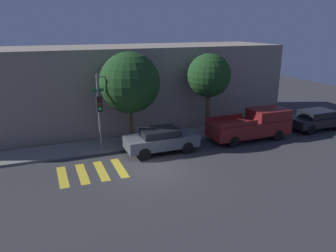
{
  "coord_description": "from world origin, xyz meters",
  "views": [
    {
      "loc": [
        -5.16,
        -15.12,
        7.3
      ],
      "look_at": [
        1.78,
        2.1,
        1.6
      ],
      "focal_mm": 35.0,
      "sensor_mm": 36.0,
      "label": 1
    }
  ],
  "objects_px": {
    "sedan_near_corner": "(161,140)",
    "tree_midblock": "(209,76)",
    "traffic_light_pole": "(108,99)",
    "sedan_middle": "(317,119)",
    "tree_near_corner": "(130,83)",
    "pickup_truck": "(253,125)"
  },
  "relations": [
    {
      "from": "sedan_near_corner",
      "to": "traffic_light_pole",
      "type": "bearing_deg",
      "value": 155.57
    },
    {
      "from": "pickup_truck",
      "to": "sedan_near_corner",
      "type": "bearing_deg",
      "value": 180.0
    },
    {
      "from": "pickup_truck",
      "to": "traffic_light_pole",
      "type": "bearing_deg",
      "value": 172.27
    },
    {
      "from": "traffic_light_pole",
      "to": "sedan_middle",
      "type": "xyz_separation_m",
      "value": [
        14.97,
        -1.27,
        -2.47
      ]
    },
    {
      "from": "sedan_near_corner",
      "to": "tree_midblock",
      "type": "height_order",
      "value": "tree_midblock"
    },
    {
      "from": "tree_near_corner",
      "to": "tree_midblock",
      "type": "height_order",
      "value": "tree_near_corner"
    },
    {
      "from": "pickup_truck",
      "to": "sedan_middle",
      "type": "height_order",
      "value": "pickup_truck"
    },
    {
      "from": "pickup_truck",
      "to": "tree_midblock",
      "type": "height_order",
      "value": "tree_midblock"
    },
    {
      "from": "sedan_near_corner",
      "to": "sedan_middle",
      "type": "xyz_separation_m",
      "value": [
        12.18,
        0.0,
        -0.02
      ]
    },
    {
      "from": "sedan_middle",
      "to": "sedan_near_corner",
      "type": "bearing_deg",
      "value": -180.0
    },
    {
      "from": "sedan_near_corner",
      "to": "tree_midblock",
      "type": "bearing_deg",
      "value": 25.79
    },
    {
      "from": "pickup_truck",
      "to": "sedan_middle",
      "type": "distance_m",
      "value": 5.64
    },
    {
      "from": "sedan_near_corner",
      "to": "tree_midblock",
      "type": "xyz_separation_m",
      "value": [
        4.22,
        2.04,
        3.29
      ]
    },
    {
      "from": "sedan_middle",
      "to": "tree_near_corner",
      "type": "relative_size",
      "value": 0.75
    },
    {
      "from": "tree_midblock",
      "to": "traffic_light_pole",
      "type": "bearing_deg",
      "value": -173.73
    },
    {
      "from": "traffic_light_pole",
      "to": "tree_near_corner",
      "type": "height_order",
      "value": "tree_near_corner"
    },
    {
      "from": "sedan_near_corner",
      "to": "sedan_middle",
      "type": "bearing_deg",
      "value": 0.0
    },
    {
      "from": "traffic_light_pole",
      "to": "tree_midblock",
      "type": "bearing_deg",
      "value": 6.27
    },
    {
      "from": "sedan_near_corner",
      "to": "pickup_truck",
      "type": "bearing_deg",
      "value": -0.0
    },
    {
      "from": "sedan_middle",
      "to": "pickup_truck",
      "type": "bearing_deg",
      "value": -180.0
    },
    {
      "from": "pickup_truck",
      "to": "sedan_middle",
      "type": "bearing_deg",
      "value": 0.0
    },
    {
      "from": "sedan_near_corner",
      "to": "tree_near_corner",
      "type": "xyz_separation_m",
      "value": [
        -1.25,
        2.04,
        3.18
      ]
    }
  ]
}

